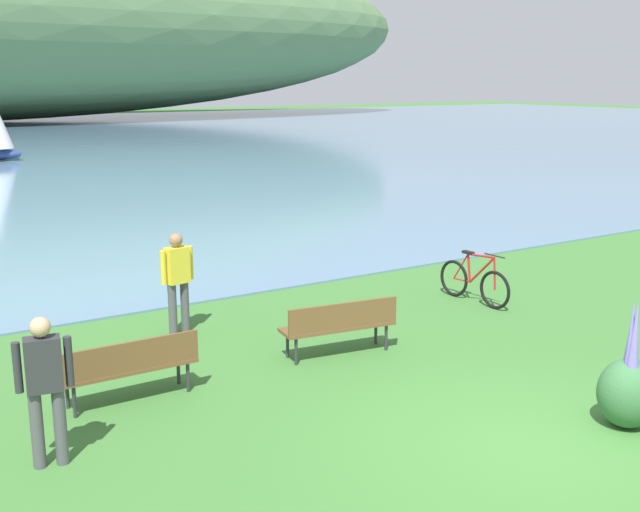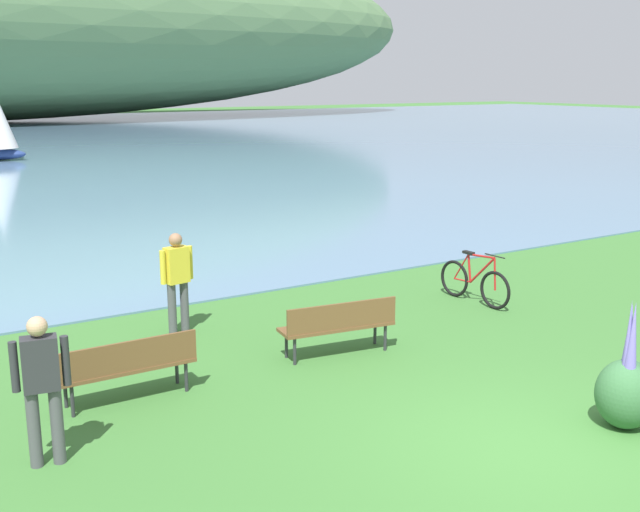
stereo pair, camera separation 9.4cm
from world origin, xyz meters
name	(u,v)px [view 2 (the right image)]	position (x,y,z in m)	size (l,w,h in m)	color
ground_plane	(525,449)	(0.00, 0.00, 0.00)	(200.00, 200.00, 0.00)	#3D7533
park_bench_near_camera	(339,323)	(-0.13, 3.71, 0.52)	(1.85, 0.73, 0.88)	brown
park_bench_further_along	(128,364)	(-3.41, 3.74, 0.52)	(1.80, 0.49, 0.88)	brown
bicycle_leaning_near_bench	(474,282)	(3.64, 4.74, 0.40)	(0.15, 1.77, 1.01)	black
person_at_shoreline	(177,277)	(-1.80, 6.02, 0.98)	(0.60, 0.28, 1.71)	#4C4C51
person_on_the_grass	(42,381)	(-4.74, 2.56, 0.98)	(0.60, 0.29, 1.71)	#4C4C51
echium_bush_beside_closest	(627,388)	(1.45, -0.23, 0.51)	(0.74, 0.74, 1.64)	#386B3D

